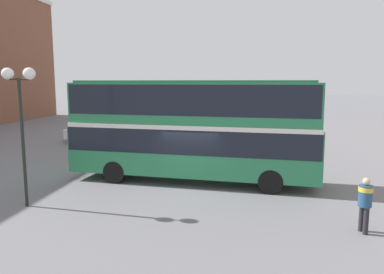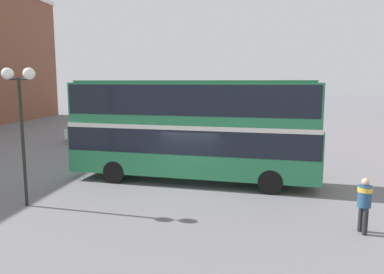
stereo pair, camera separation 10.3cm
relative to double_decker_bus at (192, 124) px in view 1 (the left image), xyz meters
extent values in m
plane|color=slate|center=(0.04, -0.73, -2.71)|extent=(240.00, 240.00, 0.00)
cube|color=#287A4C|center=(0.00, 0.00, -1.16)|extent=(11.63, 3.60, 2.21)
cube|color=#287A4C|center=(0.00, 0.00, 0.93)|extent=(11.45, 3.51, 1.97)
cube|color=black|center=(0.00, 0.00, -0.66)|extent=(11.52, 3.62, 1.09)
cube|color=black|center=(0.00, 0.00, 1.16)|extent=(11.29, 3.53, 1.34)
cube|color=silver|center=(0.00, 0.00, -0.03)|extent=(11.52, 3.62, 0.20)
cube|color=#226841|center=(0.00, 0.00, 1.96)|extent=(10.92, 3.29, 0.10)
cylinder|color=black|center=(3.75, 0.72, -2.19)|extent=(1.07, 0.40, 1.04)
cylinder|color=black|center=(3.53, -1.46, -2.19)|extent=(1.07, 0.40, 1.04)
cylinder|color=black|center=(-3.30, 1.44, -2.19)|extent=(1.07, 0.40, 1.04)
cylinder|color=black|center=(-3.53, -0.74, -2.19)|extent=(1.07, 0.40, 1.04)
cylinder|color=#232328|center=(6.16, -5.36, -2.29)|extent=(0.16, 0.16, 0.85)
cylinder|color=#232328|center=(6.10, -5.10, -2.29)|extent=(0.16, 0.16, 0.85)
cylinder|color=navy|center=(6.13, -5.23, -1.53)|extent=(0.49, 0.49, 0.67)
cylinder|color=gold|center=(6.13, -5.23, -1.31)|extent=(0.52, 0.52, 0.15)
sphere|color=#D8A884|center=(6.13, -5.23, -1.07)|extent=(0.23, 0.23, 0.23)
cube|color=silver|center=(-9.29, 10.59, -2.06)|extent=(4.16, 1.93, 0.73)
cube|color=black|center=(-9.45, 10.60, -1.42)|extent=(2.19, 1.67, 0.53)
cylinder|color=black|center=(-7.99, 11.32, -2.37)|extent=(0.68, 0.25, 0.68)
cylinder|color=black|center=(-8.06, 9.75, -2.37)|extent=(0.68, 0.25, 0.68)
cylinder|color=black|center=(-10.52, 11.44, -2.37)|extent=(0.68, 0.25, 0.68)
cylinder|color=black|center=(-10.59, 9.86, -2.37)|extent=(0.68, 0.25, 0.68)
cube|color=maroon|center=(-5.70, 16.26, -2.01)|extent=(4.64, 2.65, 0.84)
cube|color=black|center=(-5.53, 16.22, -1.32)|extent=(2.54, 2.08, 0.53)
cylinder|color=black|center=(-7.18, 15.66, -2.38)|extent=(0.69, 0.34, 0.66)
cylinder|color=black|center=(-6.87, 17.34, -2.38)|extent=(0.69, 0.34, 0.66)
cylinder|color=black|center=(-4.52, 15.17, -2.38)|extent=(0.69, 0.34, 0.66)
cylinder|color=black|center=(-4.21, 16.85, -2.38)|extent=(0.69, 0.34, 0.66)
cylinder|color=black|center=(-5.71, -4.35, -0.31)|extent=(0.12, 0.12, 4.80)
cylinder|color=black|center=(-5.71, -4.35, 2.04)|extent=(0.84, 0.06, 0.06)
sphere|color=white|center=(-6.13, -4.35, 2.24)|extent=(0.43, 0.43, 0.43)
sphere|color=white|center=(-5.29, -4.35, 2.24)|extent=(0.43, 0.43, 0.43)
camera|label=1|loc=(2.38, -16.98, 1.96)|focal=35.00mm
camera|label=2|loc=(2.49, -16.96, 1.96)|focal=35.00mm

